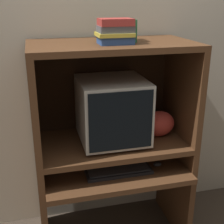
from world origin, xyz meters
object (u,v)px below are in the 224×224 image
mouse (157,164)px  storage_box (118,30)px  keyboard (118,170)px  crt_monitor (112,110)px  book_stack (115,32)px  snack_bag (159,124)px

mouse → storage_box: bearing=147.8°
keyboard → storage_box: (0.04, 0.16, 0.88)m
crt_monitor → book_stack: 0.51m
snack_bag → storage_box: 0.70m
crt_monitor → snack_bag: size_ratio=2.04×
crt_monitor → book_stack: size_ratio=2.14×
crt_monitor → keyboard: 0.40m
snack_bag → book_stack: 0.72m
crt_monitor → keyboard: size_ratio=1.02×
storage_box → book_stack: bearing=-114.5°
mouse → keyboard: bearing=-177.3°
storage_box → mouse: bearing=-32.2°
keyboard → crt_monitor: bearing=93.5°
keyboard → snack_bag: 0.43m
crt_monitor → storage_box: size_ratio=2.34×
keyboard → book_stack: (-0.01, 0.06, 0.88)m
mouse → book_stack: bearing=170.1°
keyboard → snack_bag: snack_bag is taller
crt_monitor → storage_box: 0.51m
crt_monitor → keyboard: crt_monitor is taller
book_stack → storage_box: book_stack is taller
crt_monitor → mouse: (0.29, -0.13, -0.37)m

